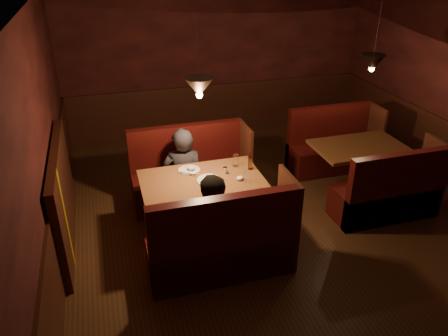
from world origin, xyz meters
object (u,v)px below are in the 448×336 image
object	(u,v)px
main_bench_near	(224,249)
second_bench_near	(389,196)
main_table	(203,191)
diner_a	(183,160)
second_table	(358,157)
second_bench_far	(332,149)
diner_b	(216,210)
main_bench_far	(191,178)

from	to	relation	value
main_bench_near	second_bench_near	bearing A→B (deg)	11.29
main_table	diner_a	xyz separation A→B (m)	(-0.14, 0.62, 0.18)
main_bench_near	diner_a	world-z (taller)	diner_a
second_table	second_bench_far	xyz separation A→B (m)	(0.03, 0.82, -0.23)
second_table	diner_b	world-z (taller)	diner_b
main_bench_far	main_table	bearing A→B (deg)	-91.11
diner_a	diner_b	world-z (taller)	diner_a
main_bench_far	second_bench_near	bearing A→B (deg)	-25.91
main_bench_near	second_table	xyz separation A→B (m)	(2.56, 1.34, 0.20)
main_bench_far	second_bench_far	distance (m)	2.62
second_table	main_bench_near	bearing A→B (deg)	-152.34
second_bench_far	diner_b	size ratio (longest dim) A/B	0.98
diner_a	main_table	bearing A→B (deg)	111.39
second_bench_far	diner_b	bearing A→B (deg)	-143.18
second_table	second_bench_far	size ratio (longest dim) A/B	0.90
second_table	second_bench_far	world-z (taller)	second_bench_far
main_table	second_table	distance (m)	2.62
second_bench_far	diner_a	size ratio (longest dim) A/B	0.92
main_bench_near	diner_b	world-z (taller)	diner_b
main_table	second_bench_near	world-z (taller)	main_table
main_bench_near	second_bench_far	xyz separation A→B (m)	(2.59, 2.17, -0.03)
main_bench_near	diner_a	bearing A→B (deg)	95.93
main_bench_near	main_bench_far	bearing A→B (deg)	90.00
diner_b	diner_a	bearing A→B (deg)	79.59
main_bench_near	diner_a	xyz separation A→B (m)	(-0.16, 1.51, 0.45)
main_table	second_bench_far	world-z (taller)	main_table
main_bench_far	diner_b	xyz separation A→B (m)	(-0.03, -1.57, 0.41)
main_table	diner_a	size ratio (longest dim) A/B	0.95
main_table	second_bench_near	size ratio (longest dim) A/B	1.03
diner_b	main_bench_near	bearing A→B (deg)	-98.46
second_bench_far	second_bench_near	bearing A→B (deg)	-90.00
main_table	main_bench_far	bearing A→B (deg)	88.89
main_table	second_table	xyz separation A→B (m)	(2.58, 0.45, -0.07)
second_table	diner_b	xyz separation A→B (m)	(-2.59, -1.14, 0.20)
second_bench_near	main_bench_far	bearing A→B (deg)	154.09
second_table	diner_a	world-z (taller)	diner_a
second_bench_near	diner_a	distance (m)	2.96
main_bench_near	main_table	bearing A→B (deg)	91.11
main_bench_far	diner_a	xyz separation A→B (m)	(-0.16, -0.27, 0.45)
second_bench_far	second_bench_near	distance (m)	1.65
diner_b	second_bench_near	bearing A→B (deg)	-9.28
main_bench_near	diner_b	xyz separation A→B (m)	(-0.03, 0.21, 0.41)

